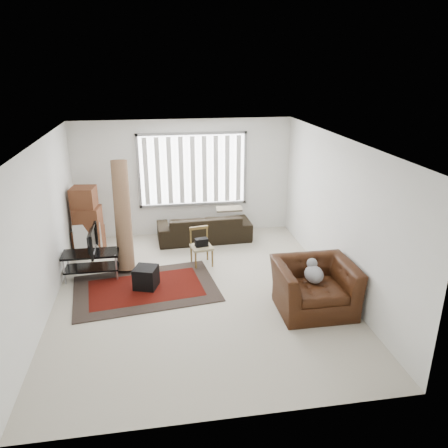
# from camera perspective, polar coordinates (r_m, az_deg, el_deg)

# --- Properties ---
(room) EXTENTS (6.00, 6.02, 2.71)m
(room) POSITION_cam_1_polar(r_m,az_deg,el_deg) (7.73, -3.65, 4.44)
(room) COLOR beige
(room) RESTS_ON ground
(persian_rug) EXTENTS (2.73, 2.00, 0.02)m
(persian_rug) POSITION_cam_1_polar(r_m,az_deg,el_deg) (8.15, -10.18, -8.28)
(persian_rug) COLOR black
(persian_rug) RESTS_ON ground
(tv_stand) EXTENTS (1.04, 0.47, 0.52)m
(tv_stand) POSITION_cam_1_polar(r_m,az_deg,el_deg) (8.64, -16.96, -4.46)
(tv_stand) COLOR black
(tv_stand) RESTS_ON ground
(tv) EXTENTS (0.11, 0.84, 0.48)m
(tv) POSITION_cam_1_polar(r_m,az_deg,el_deg) (8.50, -17.22, -2.09)
(tv) COLOR black
(tv) RESTS_ON tv_stand
(subwoofer) EXTENTS (0.49, 0.49, 0.39)m
(subwoofer) POSITION_cam_1_polar(r_m,az_deg,el_deg) (8.09, -10.15, -6.86)
(subwoofer) COLOR black
(subwoofer) RESTS_ON persian_rug
(moving_boxes) EXTENTS (0.65, 0.60, 1.44)m
(moving_boxes) POSITION_cam_1_polar(r_m,az_deg,el_deg) (9.74, -17.42, 0.18)
(moving_boxes) COLOR brown
(moving_boxes) RESTS_ON ground
(white_flatpack) EXTENTS (0.59, 0.30, 0.72)m
(white_flatpack) POSITION_cam_1_polar(r_m,az_deg,el_deg) (9.60, -17.35, -2.09)
(white_flatpack) COLOR silver
(white_flatpack) RESTS_ON ground
(rolled_rug) EXTENTS (0.37, 0.93, 2.15)m
(rolled_rug) POSITION_cam_1_polar(r_m,az_deg,el_deg) (8.73, -13.08, 1.11)
(rolled_rug) COLOR brown
(rolled_rug) RESTS_ON ground
(sofa) EXTENTS (2.15, 0.99, 0.81)m
(sofa) POSITION_cam_1_polar(r_m,az_deg,el_deg) (10.02, -2.62, 0.09)
(sofa) COLOR black
(sofa) RESTS_ON ground
(side_chair) EXTENTS (0.47, 0.47, 0.76)m
(side_chair) POSITION_cam_1_polar(r_m,az_deg,el_deg) (8.81, -2.99, -2.73)
(side_chair) COLOR #8D805C
(side_chair) RESTS_ON ground
(armchair) EXTENTS (1.27, 1.11, 0.94)m
(armchair) POSITION_cam_1_polar(r_m,az_deg,el_deg) (7.36, 11.74, -7.61)
(armchair) COLOR #36190B
(armchair) RESTS_ON ground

